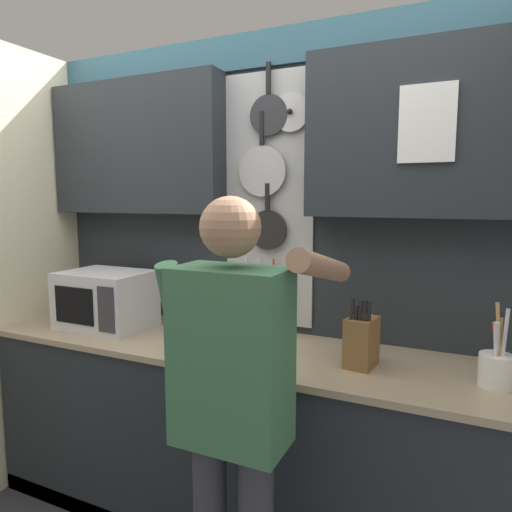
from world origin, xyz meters
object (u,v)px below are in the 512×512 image
microwave (106,300)px  utensil_crock (496,367)px  person (233,393)px  knife_block (361,341)px

microwave → utensil_crock: bearing=0.0°
utensil_crock → person: 0.99m
person → utensil_crock: bearing=34.3°
microwave → utensil_crock: (1.89, 0.00, -0.08)m
knife_block → person: (-0.31, -0.56, -0.06)m
knife_block → utensil_crock: 0.50m
knife_block → utensil_crock: size_ratio=0.91×
utensil_crock → person: (-0.82, -0.56, -0.03)m
microwave → knife_block: microwave is taller
utensil_crock → person: bearing=-145.7°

